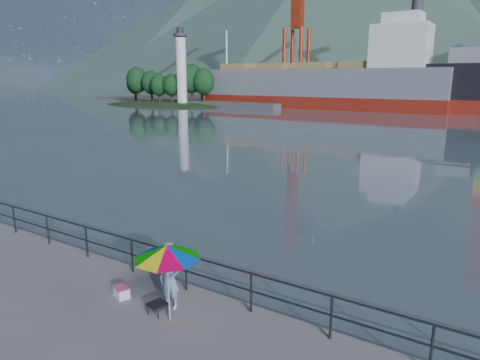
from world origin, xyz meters
name	(u,v)px	position (x,y,z in m)	size (l,w,h in m)	color
guardrail	(158,263)	(0.00, 1.70, 0.52)	(22.00, 0.06, 1.03)	#2D3033
lighthouse_islet	(164,103)	(-54.97, 61.99, 0.26)	(48.00, 26.40, 19.20)	#263F1E
fisherman	(170,279)	(1.22, 0.83, 0.75)	(0.55, 0.36, 1.50)	#214997
beach_umbrella	(167,252)	(1.61, 0.36, 1.71)	(1.96, 1.96, 1.87)	white
folding_stool	(158,308)	(1.18, 0.42, 0.14)	(0.50, 0.50, 0.27)	black
cooler_bag	(122,292)	(-0.18, 0.52, 0.12)	(0.43, 0.29, 0.25)	silver
fishing_rod	(187,285)	(0.84, 1.93, 0.00)	(0.02, 0.02, 2.14)	black
bulk_carrier	(324,84)	(-23.09, 71.30, 4.18)	(47.85, 8.28, 14.50)	maroon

